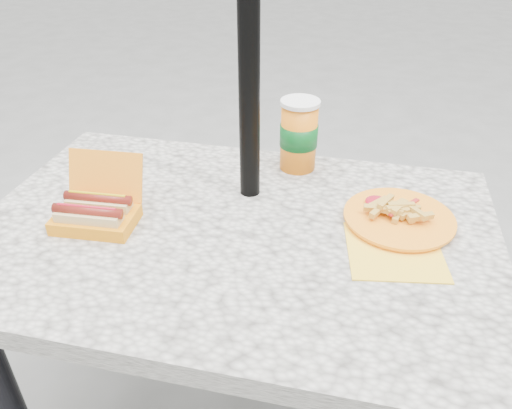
% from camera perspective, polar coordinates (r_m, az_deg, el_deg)
% --- Properties ---
extents(picnic_table, '(1.20, 0.80, 0.75)m').
position_cam_1_polar(picnic_table, '(1.22, -2.44, -6.76)').
color(picnic_table, beige).
rests_on(picnic_table, ground).
extents(umbrella_pole, '(0.05, 0.05, 2.20)m').
position_cam_1_polar(umbrella_pole, '(1.14, -0.81, 16.64)').
color(umbrella_pole, black).
rests_on(umbrella_pole, ground).
extents(hotdog_box, '(0.19, 0.18, 0.14)m').
position_cam_1_polar(hotdog_box, '(1.20, -17.84, -0.79)').
color(hotdog_box, orange).
rests_on(hotdog_box, picnic_table).
extents(fries_plate, '(0.26, 0.36, 0.05)m').
position_cam_1_polar(fries_plate, '(1.20, 15.89, -1.59)').
color(fries_plate, yellow).
rests_on(fries_plate, picnic_table).
extents(soda_cup, '(0.10, 0.10, 0.20)m').
position_cam_1_polar(soda_cup, '(1.36, 4.91, 7.94)').
color(soda_cup, orange).
rests_on(soda_cup, picnic_table).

